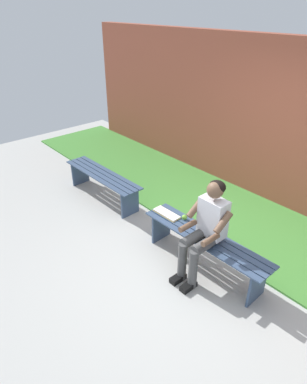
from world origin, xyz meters
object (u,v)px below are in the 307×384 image
at_px(bench_near, 205,244).
at_px(person_seated, 206,227).
at_px(book_open, 167,214).
at_px(bench_far, 103,180).
at_px(apple, 184,217).

xyz_separation_m(bench_near, person_seated, (-0.07, 0.10, 0.35)).
distance_m(bench_near, person_seated, 0.37).
bearing_deg(book_open, bench_far, -2.23).
bearing_deg(apple, bench_near, 170.25).
xyz_separation_m(apple, book_open, (0.25, 0.09, -0.03)).
height_order(bench_far, book_open, book_open).
distance_m(bench_near, bench_far, 2.34).
xyz_separation_m(person_seated, book_open, (0.76, -0.08, -0.22)).
distance_m(bench_near, book_open, 0.70).
height_order(bench_near, bench_far, same).
distance_m(apple, book_open, 0.27).
height_order(bench_far, apple, apple).
relative_size(bench_near, person_seated, 1.43).
relative_size(bench_far, person_seated, 1.36).
bearing_deg(bench_far, book_open, 179.33).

